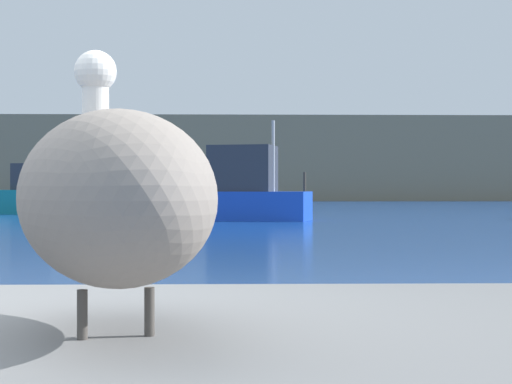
% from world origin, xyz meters
% --- Properties ---
extents(hillside_backdrop, '(140.00, 16.10, 7.89)m').
position_xyz_m(hillside_backdrop, '(0.00, 82.52, 3.94)').
color(hillside_backdrop, '#7F755B').
rests_on(hillside_backdrop, ground).
extents(pelican, '(0.85, 1.44, 0.89)m').
position_xyz_m(pelican, '(0.89, -0.50, 1.15)').
color(pelican, gray).
rests_on(pelican, pier_dock).
extents(fishing_boat_blue, '(6.75, 3.59, 3.64)m').
position_xyz_m(fishing_boat_blue, '(1.07, 28.37, 0.97)').
color(fishing_boat_blue, blue).
rests_on(fishing_boat_blue, ground).
extents(fishing_boat_teal, '(7.41, 4.52, 4.44)m').
position_xyz_m(fishing_boat_teal, '(-7.84, 36.54, 0.77)').
color(fishing_boat_teal, teal).
rests_on(fishing_boat_teal, ground).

